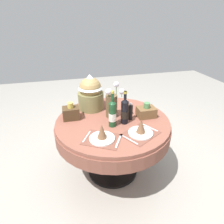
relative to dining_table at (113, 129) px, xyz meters
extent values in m
plane|color=#9E998E|center=(0.00, 0.00, -0.61)|extent=(8.00, 8.00, 0.00)
cylinder|color=brown|center=(0.00, 0.00, 0.10)|extent=(1.26, 1.26, 0.04)
cylinder|color=brown|center=(0.00, 0.00, 0.01)|extent=(1.28, 1.28, 0.14)
cylinder|color=black|center=(0.00, 0.00, -0.25)|extent=(0.12, 0.12, 0.67)
cylinder|color=black|center=(0.00, 0.00, -0.60)|extent=(0.62, 0.62, 0.03)
cube|color=brown|center=(-0.19, -0.34, 0.13)|extent=(0.42, 0.39, 0.00)
cylinder|color=white|center=(-0.19, -0.34, 0.14)|extent=(0.24, 0.24, 0.02)
cone|color=brown|center=(-0.19, -0.34, 0.21)|extent=(0.09, 0.09, 0.14)
cube|color=silver|center=(-0.32, -0.26, 0.13)|extent=(0.10, 0.17, 0.00)
cube|color=silver|center=(-0.05, -0.41, 0.13)|extent=(0.11, 0.17, 0.00)
cube|color=brown|center=(0.20, -0.34, 0.13)|extent=(0.42, 0.40, 0.00)
cylinder|color=white|center=(0.20, -0.34, 0.14)|extent=(0.24, 0.24, 0.02)
cone|color=brown|center=(0.20, -0.34, 0.21)|extent=(0.09, 0.09, 0.14)
cube|color=silver|center=(0.06, -0.42, 0.13)|extent=(0.11, 0.17, 0.00)
cube|color=silver|center=(0.33, -0.26, 0.13)|extent=(0.11, 0.17, 0.00)
cylinder|color=brown|center=(0.01, 0.08, 0.25)|extent=(0.13, 0.13, 0.26)
sphere|color=silver|center=(-0.03, 0.05, 0.44)|extent=(0.07, 0.07, 0.07)
cylinder|color=#4C7038|center=(-0.03, 0.05, 0.40)|extent=(0.01, 0.01, 0.04)
sphere|color=silver|center=(0.10, 0.01, 0.44)|extent=(0.06, 0.06, 0.06)
cylinder|color=#4C7038|center=(0.10, 0.01, 0.40)|extent=(0.01, 0.01, 0.04)
sphere|color=silver|center=(0.06, 0.09, 0.50)|extent=(0.06, 0.06, 0.06)
cylinder|color=#4C7038|center=(0.06, 0.09, 0.43)|extent=(0.01, 0.01, 0.10)
sphere|color=silver|center=(0.06, 0.09, 0.50)|extent=(0.06, 0.06, 0.06)
cylinder|color=#4C7038|center=(0.06, 0.09, 0.43)|extent=(0.01, 0.01, 0.09)
cylinder|color=#194223|center=(-0.03, -0.12, 0.25)|extent=(0.08, 0.08, 0.26)
cylinder|color=silver|center=(-0.03, -0.12, 0.23)|extent=(0.08, 0.08, 0.09)
cone|color=#194223|center=(-0.03, -0.12, 0.40)|extent=(0.08, 0.08, 0.03)
cylinder|color=#194223|center=(-0.03, -0.12, 0.46)|extent=(0.03, 0.03, 0.10)
cylinder|color=#B29933|center=(-0.03, -0.12, 0.50)|extent=(0.03, 0.03, 0.02)
cylinder|color=black|center=(0.11, -0.10, 0.25)|extent=(0.08, 0.08, 0.25)
cylinder|color=black|center=(0.11, -0.10, 0.23)|extent=(0.08, 0.08, 0.08)
cone|color=black|center=(0.11, -0.10, 0.39)|extent=(0.08, 0.08, 0.04)
cylinder|color=black|center=(0.11, -0.10, 0.45)|extent=(0.03, 0.03, 0.08)
cylinder|color=#B29933|center=(0.11, -0.10, 0.47)|extent=(0.03, 0.03, 0.02)
cylinder|color=black|center=(0.19, -0.04, 0.21)|extent=(0.05, 0.05, 0.17)
sphere|color=#B7B7BC|center=(0.19, -0.04, 0.31)|extent=(0.03, 0.03, 0.03)
cylinder|color=olive|center=(-0.19, 0.34, 0.23)|extent=(0.31, 0.31, 0.21)
sphere|color=#9E7F4C|center=(-0.19, 0.34, 0.39)|extent=(0.26, 0.26, 0.26)
cone|color=silver|center=(-0.19, 0.34, 0.47)|extent=(0.29, 0.29, 0.17)
cube|color=#47331E|center=(-0.44, 0.14, 0.19)|extent=(0.18, 0.14, 0.13)
cylinder|color=gold|center=(-0.44, 0.14, 0.29)|extent=(0.06, 0.06, 0.06)
cube|color=brown|center=(0.39, -0.02, 0.18)|extent=(0.20, 0.15, 0.11)
cylinder|color=#4C7F4C|center=(0.39, -0.02, 0.26)|extent=(0.07, 0.07, 0.06)
camera|label=1|loc=(-0.45, -1.77, 1.17)|focal=30.38mm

